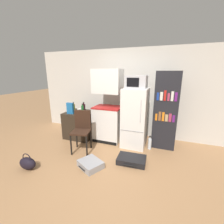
% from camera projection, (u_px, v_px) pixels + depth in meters
% --- Properties ---
extents(ground_plane, '(24.00, 24.00, 0.00)m').
position_uv_depth(ground_plane, '(104.00, 171.00, 2.87)').
color(ground_plane, '#A3754C').
extents(wall_back, '(6.40, 0.10, 2.48)m').
position_uv_depth(wall_back, '(138.00, 94.00, 4.30)').
color(wall_back, beige).
rests_on(wall_back, ground_plane).
extents(side_table, '(0.77, 0.72, 0.74)m').
position_uv_depth(side_table, '(80.00, 124.00, 4.34)').
color(side_table, '#2D2319').
rests_on(side_table, ground_plane).
extents(kitchen_hutch, '(0.74, 0.57, 1.92)m').
position_uv_depth(kitchen_hutch, '(108.00, 109.00, 4.00)').
color(kitchen_hutch, white).
rests_on(kitchen_hutch, ground_plane).
extents(refrigerator, '(0.58, 0.67, 1.47)m').
position_uv_depth(refrigerator, '(135.00, 118.00, 3.74)').
color(refrigerator, white).
rests_on(refrigerator, ground_plane).
extents(microwave, '(0.49, 0.37, 0.30)m').
position_uv_depth(microwave, '(136.00, 82.00, 3.51)').
color(microwave, '#B7B7BC').
rests_on(microwave, refrigerator).
extents(bookshelf, '(0.55, 0.34, 1.87)m').
position_uv_depth(bookshelf, '(165.00, 111.00, 3.59)').
color(bookshelf, black).
rests_on(bookshelf, ground_plane).
extents(bottle_olive_oil, '(0.07, 0.07, 0.27)m').
position_uv_depth(bottle_olive_oil, '(74.00, 107.00, 4.31)').
color(bottle_olive_oil, '#566619').
rests_on(bottle_olive_oil, side_table).
extents(bottle_green_tall, '(0.07, 0.07, 0.26)m').
position_uv_depth(bottle_green_tall, '(83.00, 109.00, 4.12)').
color(bottle_green_tall, '#1E6028').
rests_on(bottle_green_tall, side_table).
extents(bottle_wine_dark, '(0.09, 0.09, 0.26)m').
position_uv_depth(bottle_wine_dark, '(84.00, 107.00, 4.32)').
color(bottle_wine_dark, black).
rests_on(bottle_wine_dark, side_table).
extents(bowl, '(0.15, 0.15, 0.04)m').
position_uv_depth(bowl, '(79.00, 109.00, 4.47)').
color(bowl, silver).
rests_on(bowl, side_table).
extents(cereal_box, '(0.19, 0.07, 0.30)m').
position_uv_depth(cereal_box, '(70.00, 108.00, 4.04)').
color(cereal_box, '#1E66A8').
rests_on(cereal_box, side_table).
extents(chair, '(0.48, 0.48, 0.97)m').
position_uv_depth(chair, '(82.00, 127.00, 3.53)').
color(chair, black).
rests_on(chair, ground_plane).
extents(suitcase_large_flat, '(0.61, 0.44, 0.12)m').
position_uv_depth(suitcase_large_flat, '(132.00, 160.00, 3.14)').
color(suitcase_large_flat, black).
rests_on(suitcase_large_flat, ground_plane).
extents(suitcase_small_flat, '(0.57, 0.54, 0.13)m').
position_uv_depth(suitcase_small_flat, '(90.00, 164.00, 2.98)').
color(suitcase_small_flat, '#99999E').
rests_on(suitcase_small_flat, ground_plane).
extents(handbag, '(0.36, 0.20, 0.33)m').
position_uv_depth(handbag, '(28.00, 163.00, 2.91)').
color(handbag, black).
rests_on(handbag, ground_plane).
extents(water_bottle_front, '(0.08, 0.08, 0.34)m').
position_uv_depth(water_bottle_front, '(150.00, 144.00, 3.67)').
color(water_bottle_front, silver).
rests_on(water_bottle_front, ground_plane).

